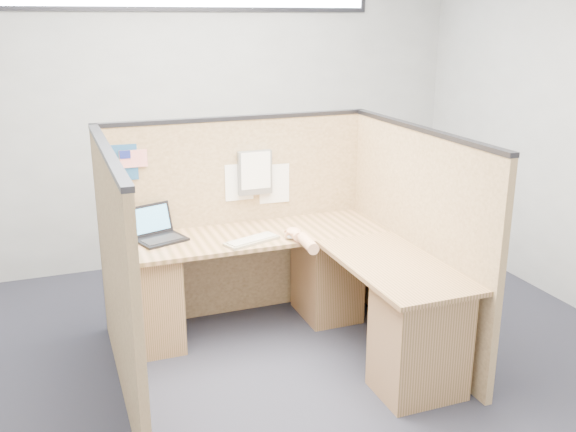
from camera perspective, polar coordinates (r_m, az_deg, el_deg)
name	(u,v)px	position (r m, az deg, el deg)	size (l,w,h in m)	color
floor	(285,370)	(4.32, -0.31, -13.57)	(5.00, 5.00, 0.00)	black
wall_back	(197,111)	(5.93, -8.07, 9.19)	(5.00, 5.00, 0.00)	#9A9C9F
wall_front	(568,323)	(1.96, 23.63, -8.74)	(5.00, 5.00, 0.00)	#9A9C9F
cubicle_partitions	(262,240)	(4.36, -2.29, -2.12)	(2.06, 1.83, 1.53)	brown
l_desk	(295,294)	(4.43, 0.63, -6.99)	(1.95, 1.75, 0.73)	brown
laptop	(160,231)	(4.57, -11.33, -1.29)	(0.37, 0.39, 0.23)	black
keyboard	(252,240)	(4.42, -3.23, -2.19)	(0.42, 0.26, 0.03)	gray
mouse	(293,235)	(4.48, 0.49, -1.72)	(0.12, 0.07, 0.05)	#B3B3B8
hand_forearm	(303,239)	(4.35, 1.34, -2.10)	(0.12, 0.42, 0.09)	tan
blue_poster	(124,163)	(4.57, -14.39, 4.62)	(0.19, 0.00, 0.25)	navy
american_flag	(131,160)	(4.56, -13.81, 4.82)	(0.19, 0.01, 0.33)	olive
file_holder	(255,172)	(4.77, -2.96, 3.89)	(0.26, 0.05, 0.33)	slate
paper_left	(239,182)	(4.78, -4.36, 3.01)	(0.22, 0.00, 0.28)	white
paper_right	(274,184)	(4.87, -1.22, 2.89)	(0.23, 0.00, 0.30)	white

